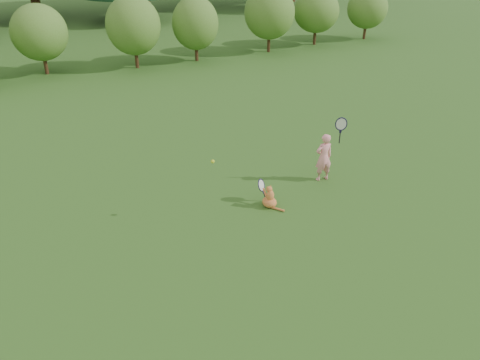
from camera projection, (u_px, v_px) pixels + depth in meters
ground at (251, 234)px, 8.63m from camera, size 100.00×100.00×0.00m
shrub_row at (90, 35)px, 18.14m from camera, size 28.00×3.00×2.80m
child at (324, 156)px, 10.25m from camera, size 0.61×0.37×1.65m
cat at (269, 196)px, 9.39m from camera, size 0.36×0.69×0.63m
tennis_ball at (213, 161)px, 8.57m from camera, size 0.07×0.07×0.07m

